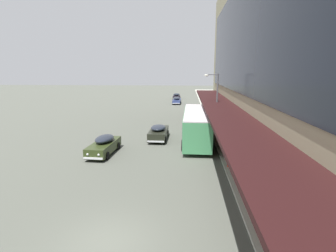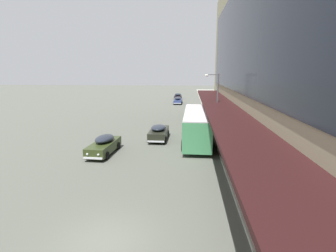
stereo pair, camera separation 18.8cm
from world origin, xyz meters
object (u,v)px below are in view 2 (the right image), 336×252
(street_lamp, at_px, (216,100))
(sedan_oncoming_rear, at_px, (159,132))
(sedan_second_mid, at_px, (178,100))
(transit_bus_kerbside_front, at_px, (197,124))
(sedan_far_back, at_px, (104,145))
(pedestrian_at_kerb, at_px, (240,155))
(sedan_lead_near, at_px, (178,96))
(fire_hydrant, at_px, (228,162))

(street_lamp, bearing_deg, sedan_oncoming_rear, -163.33)
(sedan_second_mid, height_order, sedan_oncoming_rear, sedan_oncoming_rear)
(transit_bus_kerbside_front, bearing_deg, sedan_far_back, -149.72)
(transit_bus_kerbside_front, distance_m, street_lamp, 3.69)
(sedan_second_mid, relative_size, sedan_far_back, 0.97)
(pedestrian_at_kerb, bearing_deg, street_lamp, 94.85)
(sedan_lead_near, height_order, pedestrian_at_kerb, pedestrian_at_kerb)
(transit_bus_kerbside_front, relative_size, sedan_oncoming_rear, 2.37)
(sedan_lead_near, relative_size, fire_hydrant, 6.27)
(sedan_far_back, xyz_separation_m, fire_hydrant, (10.15, -2.84, -0.28))
(transit_bus_kerbside_front, distance_m, pedestrian_at_kerb, 8.40)
(sedan_oncoming_rear, height_order, pedestrian_at_kerb, pedestrian_at_kerb)
(pedestrian_at_kerb, xyz_separation_m, fire_hydrant, (-0.73, 0.34, -0.69))
(pedestrian_at_kerb, bearing_deg, sedan_second_mid, 99.02)
(transit_bus_kerbside_front, height_order, sedan_second_mid, transit_bus_kerbside_front)
(sedan_lead_near, height_order, street_lamp, street_lamp)
(transit_bus_kerbside_front, height_order, street_lamp, street_lamp)
(sedan_far_back, bearing_deg, sedan_second_mid, 82.30)
(pedestrian_at_kerb, bearing_deg, sedan_lead_near, 97.73)
(sedan_second_mid, bearing_deg, street_lamp, -79.54)
(transit_bus_kerbside_front, distance_m, sedan_second_mid, 30.83)
(fire_hydrant, bearing_deg, transit_bus_kerbside_front, 105.81)
(street_lamp, bearing_deg, sedan_second_mid, 100.46)
(street_lamp, bearing_deg, fire_hydrant, -89.32)
(sedan_far_back, height_order, street_lamp, street_lamp)
(sedan_lead_near, bearing_deg, sedan_oncoming_rear, -90.24)
(sedan_lead_near, bearing_deg, transit_bus_kerbside_front, -84.78)
(pedestrian_at_kerb, bearing_deg, transit_bus_kerbside_front, 110.01)
(fire_hydrant, bearing_deg, sedan_far_back, 164.36)
(transit_bus_kerbside_front, xyz_separation_m, sedan_far_back, (-8.02, -4.68, -0.99))
(transit_bus_kerbside_front, height_order, sedan_far_back, transit_bus_kerbside_front)
(sedan_oncoming_rear, distance_m, fire_hydrant, 9.93)
(sedan_lead_near, xyz_separation_m, sedan_oncoming_rear, (-0.17, -40.14, 0.04))
(sedan_lead_near, distance_m, fire_hydrant, 48.40)
(fire_hydrant, bearing_deg, street_lamp, 90.68)
(sedan_second_mid, bearing_deg, sedan_lead_near, 92.66)
(sedan_oncoming_rear, distance_m, pedestrian_at_kerb, 10.66)
(pedestrian_at_kerb, bearing_deg, fire_hydrant, 154.97)
(transit_bus_kerbside_front, height_order, sedan_lead_near, transit_bus_kerbside_front)
(transit_bus_kerbside_front, height_order, sedan_oncoming_rear, transit_bus_kerbside_front)
(transit_bus_kerbside_front, bearing_deg, street_lamp, 46.76)
(sedan_oncoming_rear, bearing_deg, sedan_lead_near, 89.76)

